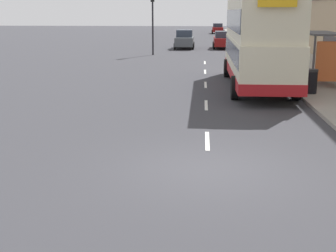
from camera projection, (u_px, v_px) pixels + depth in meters
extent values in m
plane|color=#38383D|center=(208.00, 169.00, 11.02)|extent=(220.00, 220.00, 0.00)
cube|color=gray|center=(268.00, 47.00, 47.83)|extent=(5.00, 93.00, 0.14)
cube|color=silver|center=(207.00, 141.00, 13.43)|extent=(0.12, 2.00, 0.01)
cube|color=silver|center=(206.00, 105.00, 18.54)|extent=(0.12, 2.00, 0.01)
cube|color=silver|center=(206.00, 85.00, 23.65)|extent=(0.12, 2.00, 0.01)
cube|color=silver|center=(205.00, 72.00, 28.76)|extent=(0.12, 2.00, 0.01)
cube|color=silver|center=(205.00, 63.00, 33.88)|extent=(0.12, 2.00, 0.01)
cube|color=#4C4C51|center=(321.00, 33.00, 22.97)|extent=(1.60, 4.20, 0.08)
cylinder|color=#4C4C51|center=(314.00, 63.00, 21.38)|extent=(0.10, 0.10, 2.40)
cylinder|color=#4C4C51|center=(297.00, 55.00, 25.25)|extent=(0.10, 0.10, 2.40)
cylinder|color=#4C4C51|center=(323.00, 55.00, 25.15)|extent=(0.10, 0.10, 2.40)
cube|color=#99A8B2|center=(333.00, 56.00, 23.19)|extent=(0.04, 3.68, 1.92)
cube|color=#D86633|center=(329.00, 62.00, 21.38)|extent=(1.19, 0.10, 1.82)
cube|color=maroon|center=(322.00, 74.00, 23.43)|extent=(0.36, 2.80, 0.08)
cube|color=beige|center=(257.00, 58.00, 22.56)|extent=(2.55, 10.73, 1.85)
cube|color=beige|center=(259.00, 18.00, 22.11)|extent=(2.50, 10.40, 1.95)
cube|color=#B2191E|center=(257.00, 73.00, 22.73)|extent=(2.58, 10.78, 0.45)
cube|color=#2D3847|center=(258.00, 50.00, 22.47)|extent=(2.58, 10.08, 0.81)
cube|color=#2D3847|center=(259.00, 20.00, 22.13)|extent=(2.55, 10.08, 0.94)
cube|color=yellow|center=(277.00, 2.00, 16.78)|extent=(1.40, 0.08, 0.36)
cylinder|color=black|center=(227.00, 68.00, 26.40)|extent=(0.30, 1.00, 1.00)
cylinder|color=black|center=(272.00, 69.00, 26.22)|extent=(0.30, 1.00, 1.00)
cylinder|color=black|center=(235.00, 88.00, 19.65)|extent=(0.30, 1.00, 1.00)
cylinder|color=black|center=(296.00, 88.00, 19.47)|extent=(0.30, 1.00, 1.00)
cube|color=maroon|center=(218.00, 29.00, 78.07)|extent=(1.75, 4.10, 0.76)
cube|color=#2D3847|center=(218.00, 25.00, 77.70)|extent=(1.54, 1.97, 0.62)
cylinder|color=black|center=(212.00, 31.00, 79.45)|extent=(0.20, 0.60, 0.60)
cylinder|color=black|center=(222.00, 31.00, 79.33)|extent=(0.20, 0.60, 0.60)
cylinder|color=black|center=(212.00, 32.00, 76.99)|extent=(0.20, 0.60, 0.60)
cylinder|color=black|center=(223.00, 32.00, 76.86)|extent=(0.20, 0.60, 0.60)
cube|color=#4C5156|center=(184.00, 41.00, 46.50)|extent=(1.75, 4.38, 0.84)
cube|color=#2D3847|center=(184.00, 33.00, 46.53)|extent=(1.54, 2.10, 0.69)
cylinder|color=black|center=(193.00, 47.00, 45.22)|extent=(0.20, 0.60, 0.60)
cylinder|color=black|center=(175.00, 47.00, 45.35)|extent=(0.20, 0.60, 0.60)
cylinder|color=black|center=(193.00, 45.00, 47.85)|extent=(0.20, 0.60, 0.60)
cylinder|color=black|center=(176.00, 45.00, 47.97)|extent=(0.20, 0.60, 0.60)
cube|color=maroon|center=(223.00, 42.00, 46.68)|extent=(1.82, 4.40, 0.78)
cube|color=#2D3847|center=(223.00, 34.00, 46.29)|extent=(1.60, 2.11, 0.63)
cylinder|color=black|center=(214.00, 44.00, 48.15)|extent=(0.20, 0.60, 0.60)
cylinder|color=black|center=(231.00, 45.00, 48.03)|extent=(0.20, 0.60, 0.60)
cylinder|color=black|center=(214.00, 46.00, 45.51)|extent=(0.20, 0.60, 0.60)
cylinder|color=black|center=(233.00, 46.00, 45.38)|extent=(0.20, 0.60, 0.60)
cylinder|color=#23232D|center=(287.00, 64.00, 28.14)|extent=(0.27, 0.27, 0.79)
cylinder|color=#4C4C51|center=(288.00, 52.00, 27.97)|extent=(0.33, 0.33, 0.66)
sphere|color=tan|center=(288.00, 45.00, 27.86)|extent=(0.21, 0.21, 0.21)
cylinder|color=#23232D|center=(288.00, 70.00, 24.93)|extent=(0.30, 0.30, 0.88)
cylinder|color=#337260|center=(289.00, 55.00, 24.73)|extent=(0.37, 0.37, 0.74)
sphere|color=tan|center=(289.00, 45.00, 24.62)|extent=(0.24, 0.24, 0.24)
cylinder|color=black|center=(311.00, 82.00, 20.31)|extent=(0.52, 0.52, 0.95)
cylinder|color=#2D2D33|center=(312.00, 70.00, 20.19)|extent=(0.55, 0.55, 0.10)
cylinder|color=black|center=(153.00, 23.00, 39.24)|extent=(0.14, 0.14, 5.39)
sphere|color=#2D2D2D|center=(152.00, 0.00, 38.62)|extent=(0.16, 0.16, 0.16)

